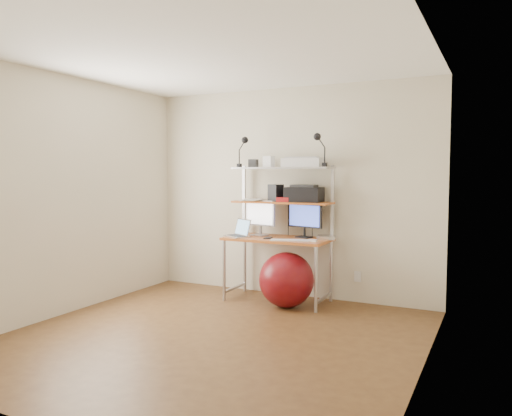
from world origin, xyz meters
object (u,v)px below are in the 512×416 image
at_px(exercise_ball, 286,280).
at_px(laptop, 240,233).
at_px(monitor_black, 305,218).
at_px(printer, 304,194).
at_px(monitor_silver, 260,215).

bearing_deg(exercise_ball, laptop, 172.15).
xyz_separation_m(monitor_black, printer, (-0.02, 0.02, 0.27)).
bearing_deg(exercise_ball, monitor_silver, 147.89).
bearing_deg(exercise_ball, printer, 80.61).
distance_m(laptop, exercise_ball, 0.80).
relative_size(monitor_silver, laptop, 1.20).
relative_size(monitor_black, printer, 1.08).
xyz_separation_m(monitor_silver, monitor_black, (0.54, 0.06, -0.01)).
distance_m(monitor_silver, laptop, 0.33).
height_order(monitor_black, printer, printer).
distance_m(monitor_black, laptop, 0.78).
height_order(printer, exercise_ball, printer).
height_order(monitor_silver, monitor_black, monitor_black).
bearing_deg(monitor_black, printer, 138.10).
distance_m(monitor_silver, printer, 0.59).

